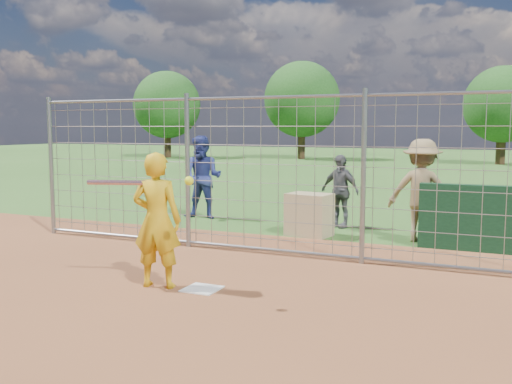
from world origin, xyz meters
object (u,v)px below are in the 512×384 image
at_px(bystander_a, 203,177).
at_px(bystander_b, 340,191).
at_px(batter, 157,220).
at_px(bystander_c, 422,191).
at_px(equipment_bin, 309,215).

relative_size(bystander_a, bystander_b, 1.24).
height_order(batter, bystander_c, bystander_c).
relative_size(batter, bystander_a, 0.93).
xyz_separation_m(bystander_b, equipment_bin, (-0.27, -1.14, -0.35)).
relative_size(bystander_a, bystander_c, 1.01).
xyz_separation_m(bystander_a, equipment_bin, (2.83, -0.98, -0.53)).
bearing_deg(bystander_c, equipment_bin, 7.81).
xyz_separation_m(batter, bystander_b, (0.91, 5.25, -0.12)).
height_order(bystander_b, bystander_c, bystander_c).
bearing_deg(bystander_b, batter, -81.38).
height_order(batter, equipment_bin, batter).
distance_m(batter, bystander_b, 5.33).
bearing_deg(bystander_a, bystander_b, -5.14).
bearing_deg(equipment_bin, bystander_b, 85.46).
relative_size(bystander_a, equipment_bin, 2.32).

